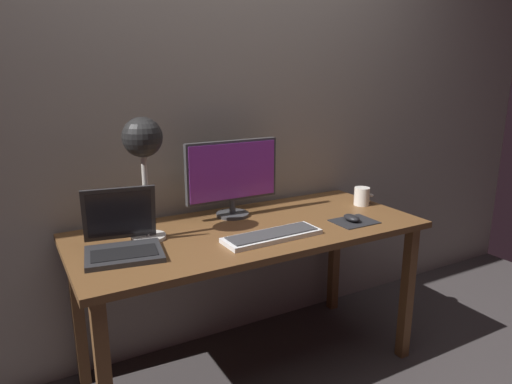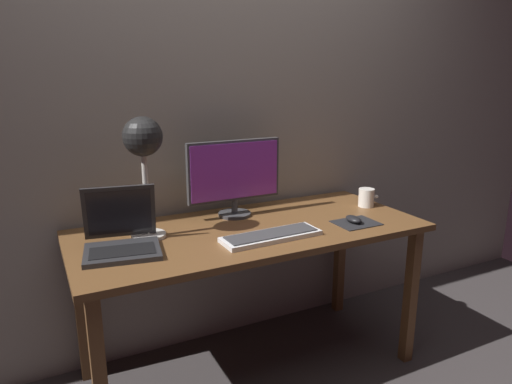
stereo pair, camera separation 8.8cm
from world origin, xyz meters
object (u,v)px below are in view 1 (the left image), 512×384
object	(u,v)px
laptop	(122,234)
mouse	(352,218)
keyboard_main	(272,236)
desk_lamp	(143,147)
coffee_mug	(362,196)
monitor	(232,175)

from	to	relation	value
laptop	mouse	bearing A→B (deg)	-9.03
keyboard_main	desk_lamp	bearing A→B (deg)	151.33
mouse	coffee_mug	bearing A→B (deg)	39.50
keyboard_main	laptop	xyz separation A→B (m)	(-0.59, 0.17, 0.06)
keyboard_main	laptop	world-z (taller)	laptop
mouse	desk_lamp	bearing A→B (deg)	164.73
laptop	coffee_mug	xyz separation A→B (m)	(1.28, 0.03, -0.02)
desk_lamp	coffee_mug	distance (m)	1.20
monitor	laptop	bearing A→B (deg)	-161.59
desk_lamp	coffee_mug	size ratio (longest dim) A/B	4.44
laptop	desk_lamp	xyz separation A→B (m)	(0.13, 0.08, 0.33)
coffee_mug	laptop	bearing A→B (deg)	-178.56
desk_lamp	mouse	size ratio (longest dim) A/B	5.40
keyboard_main	mouse	distance (m)	0.44
mouse	keyboard_main	bearing A→B (deg)	-179.23
laptop	desk_lamp	world-z (taller)	desk_lamp
coffee_mug	monitor	bearing A→B (deg)	166.71
keyboard_main	coffee_mug	world-z (taller)	coffee_mug
laptop	coffee_mug	bearing A→B (deg)	1.44
monitor	desk_lamp	xyz separation A→B (m)	(-0.46, -0.11, 0.19)
keyboard_main	mouse	size ratio (longest dim) A/B	4.63
mouse	monitor	bearing A→B (deg)	141.43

